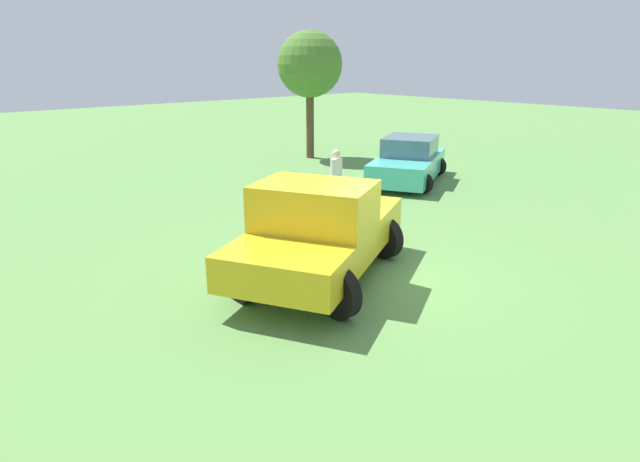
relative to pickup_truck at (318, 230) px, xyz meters
The scene contains 5 objects.
ground_plane 1.32m from the pickup_truck, 125.93° to the right, with size 80.00×80.00×0.00m, color #5B8C47.
pickup_truck is the anchor object (origin of this frame).
sedan_far 8.79m from the pickup_truck, 61.19° to the right, with size 3.61×4.66×1.45m.
person_bystander 4.97m from the pickup_truck, 47.08° to the right, with size 0.44×0.44×1.60m.
tree_back_right 13.03m from the pickup_truck, 39.97° to the right, with size 2.55×2.55×4.95m.
Camera 1 is at (-6.34, 6.77, 3.89)m, focal length 30.08 mm.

